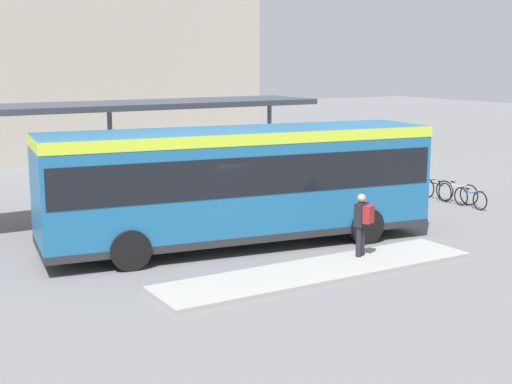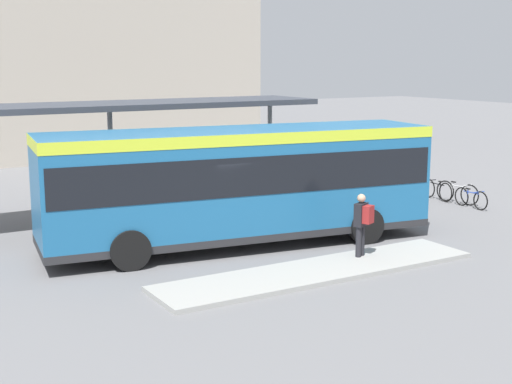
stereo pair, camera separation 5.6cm
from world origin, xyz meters
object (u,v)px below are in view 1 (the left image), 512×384
city_bus (239,178)px  bicycle_black (436,190)px  pedestrian_waiting (362,221)px  bicycle_white (457,192)px  bicycle_blue (470,198)px

city_bus → bicycle_black: city_bus is taller
city_bus → pedestrian_waiting: bearing=-49.2°
city_bus → pedestrian_waiting: city_bus is taller
pedestrian_waiting → bicycle_white: 8.80m
city_bus → bicycle_blue: city_bus is taller
pedestrian_waiting → bicycle_blue: pedestrian_waiting is taller
bicycle_black → city_bus: bearing=107.9°
bicycle_black → bicycle_blue: bearing=-175.5°
city_bus → pedestrian_waiting: (1.92, -2.98, -0.84)m
bicycle_white → city_bus: bearing=-91.7°
city_bus → bicycle_blue: 9.59m
bicycle_blue → bicycle_white: bicycle_white is taller
bicycle_white → bicycle_black: size_ratio=1.06×
pedestrian_waiting → bicycle_blue: bearing=-90.5°
bicycle_blue → bicycle_white: 0.87m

